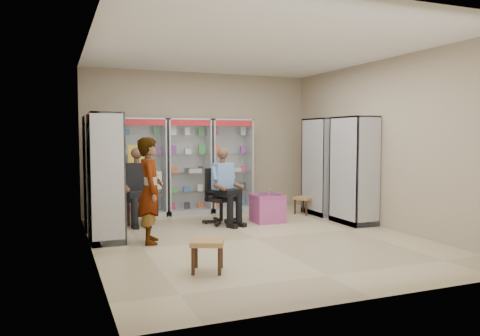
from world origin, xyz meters
name	(u,v)px	position (x,y,z in m)	size (l,w,h in m)	color
floor	(255,238)	(0.00, 0.00, 0.00)	(6.00, 6.00, 0.00)	tan
room_shell	(255,115)	(0.00, 0.00, 1.97)	(5.02, 6.02, 3.01)	tan
cabinet_back_left	(143,167)	(-1.30, 2.73, 1.00)	(0.90, 0.50, 2.00)	silver
cabinet_back_mid	(188,166)	(-0.35, 2.73, 1.00)	(0.90, 0.50, 2.00)	#A7A8AE
cabinet_back_right	(230,165)	(0.60, 2.73, 1.00)	(0.90, 0.50, 2.00)	silver
cabinet_right_far	(322,167)	(2.23, 1.60, 1.00)	(0.50, 0.90, 2.00)	silver
cabinet_right_near	(354,170)	(2.23, 0.50, 1.00)	(0.50, 0.90, 2.00)	#A4A7AB
cabinet_left_far	(99,172)	(-2.23, 1.80, 1.00)	(0.50, 0.90, 2.00)	#B2B3B9
cabinet_left_near	(106,177)	(-2.23, 0.70, 1.00)	(0.50, 0.90, 2.00)	#9FA1A6
wooden_chair	(137,198)	(-1.55, 2.00, 0.47)	(0.42, 0.42, 0.94)	black
seated_customer	(137,188)	(-1.55, 1.95, 0.67)	(0.44, 0.60, 1.34)	black
office_chair	(221,196)	(-0.09, 1.39, 0.52)	(0.57, 0.57, 1.04)	black
seated_shopkeeper	(222,189)	(-0.09, 1.34, 0.66)	(0.43, 0.60, 1.32)	#698DD1
pink_trunk	(267,208)	(0.79, 1.22, 0.26)	(0.55, 0.53, 0.53)	#AA4479
tea_glass	(269,192)	(0.83, 1.23, 0.58)	(0.07, 0.07, 0.10)	#612D08
woven_stool_a	(305,205)	(1.90, 1.74, 0.18)	(0.36, 0.36, 0.36)	#AA8F47
woven_stool_b	(207,256)	(-1.27, -1.47, 0.20)	(0.39, 0.39, 0.39)	tan
standing_man	(150,190)	(-1.62, 0.30, 0.81)	(0.59, 0.39, 1.62)	#9C9C9F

